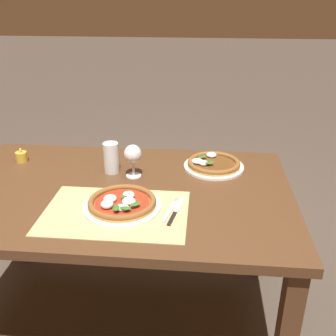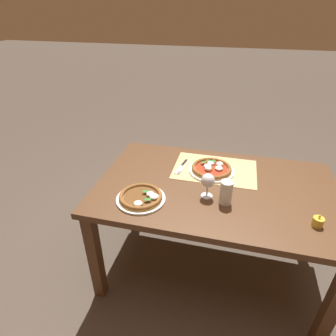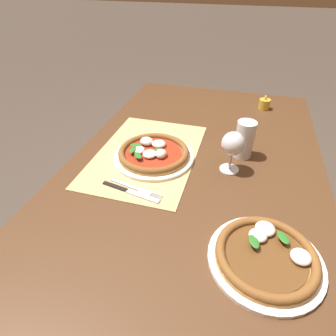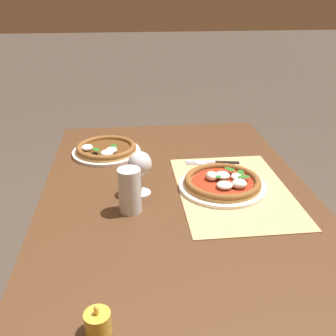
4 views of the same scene
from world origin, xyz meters
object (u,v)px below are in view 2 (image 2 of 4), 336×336
(wine_glass, at_px, (208,181))
(votive_candle, at_px, (318,222))
(pint_glass, at_px, (226,193))
(pizza_far, at_px, (141,197))
(fork, at_px, (184,168))
(pizza_near, at_px, (212,169))
(knife, at_px, (181,166))

(wine_glass, distance_m, votive_candle, 0.60)
(wine_glass, height_order, pint_glass, wine_glass)
(pizza_far, distance_m, fork, 0.45)
(pizza_far, bearing_deg, pint_glass, -169.16)
(wine_glass, distance_m, fork, 0.36)
(pizza_far, bearing_deg, votive_candle, -179.19)
(pizza_near, xyz_separation_m, votive_candle, (-0.59, 0.40, 0.00))
(pizza_far, xyz_separation_m, votive_candle, (-0.95, -0.01, 0.00))
(wine_glass, relative_size, knife, 0.72)
(fork, xyz_separation_m, knife, (0.02, -0.01, 0.00))
(pizza_near, distance_m, fork, 0.19)
(pizza_near, height_order, fork, pizza_near)
(pizza_near, relative_size, wine_glass, 1.98)
(fork, distance_m, votive_candle, 0.88)
(fork, height_order, votive_candle, votive_candle)
(pizza_near, distance_m, pizza_far, 0.55)
(knife, bearing_deg, votive_candle, 152.83)
(wine_glass, distance_m, knife, 0.38)
(pizza_near, height_order, votive_candle, votive_candle)
(pint_glass, relative_size, votive_candle, 2.01)
(wine_glass, xyz_separation_m, knife, (0.22, -0.30, -0.10))
(fork, xyz_separation_m, votive_candle, (-0.79, 0.40, 0.02))
(pizza_far, bearing_deg, fork, -112.05)
(pint_glass, height_order, knife, pint_glass)
(pizza_near, relative_size, knife, 1.43)
(knife, xyz_separation_m, votive_candle, (-0.81, 0.41, 0.02))
(fork, relative_size, votive_candle, 2.76)
(votive_candle, bearing_deg, fork, -27.15)
(pint_glass, distance_m, votive_candle, 0.49)
(wine_glass, xyz_separation_m, votive_candle, (-0.59, 0.12, -0.08))
(pizza_far, bearing_deg, wine_glass, -160.63)
(pizza_near, height_order, pint_glass, pint_glass)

